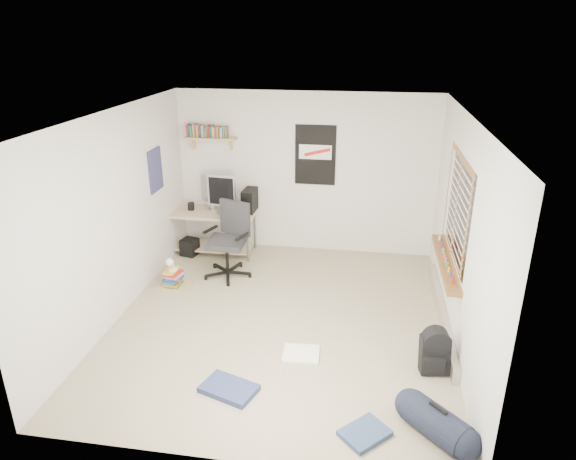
# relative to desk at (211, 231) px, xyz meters

# --- Properties ---
(floor) EXTENTS (4.00, 4.50, 0.01)m
(floor) POSITION_rel_desk_xyz_m (1.44, -1.85, -0.37)
(floor) COLOR gray
(floor) RESTS_ON ground
(ceiling) EXTENTS (4.00, 4.50, 0.01)m
(ceiling) POSITION_rel_desk_xyz_m (1.44, -1.85, 2.14)
(ceiling) COLOR white
(ceiling) RESTS_ON ground
(back_wall) EXTENTS (4.00, 0.01, 2.50)m
(back_wall) POSITION_rel_desk_xyz_m (1.44, 0.41, 0.89)
(back_wall) COLOR silver
(back_wall) RESTS_ON ground
(left_wall) EXTENTS (0.01, 4.50, 2.50)m
(left_wall) POSITION_rel_desk_xyz_m (-0.56, -1.85, 0.89)
(left_wall) COLOR silver
(left_wall) RESTS_ON ground
(right_wall) EXTENTS (0.01, 4.50, 2.50)m
(right_wall) POSITION_rel_desk_xyz_m (3.45, -1.85, 0.89)
(right_wall) COLOR silver
(right_wall) RESTS_ON ground
(desk) EXTENTS (1.50, 0.84, 0.65)m
(desk) POSITION_rel_desk_xyz_m (0.00, 0.00, 0.00)
(desk) COLOR tan
(desk) RESTS_ON floor
(monitor_left) EXTENTS (0.39, 0.27, 0.43)m
(monitor_left) POSITION_rel_desk_xyz_m (0.02, 0.09, 0.50)
(monitor_left) COLOR #9F9FA4
(monitor_left) RESTS_ON desk
(monitor_right) EXTENTS (0.45, 0.15, 0.48)m
(monitor_right) POSITION_rel_desk_xyz_m (0.21, -0.04, 0.52)
(monitor_right) COLOR #A4A5A9
(monitor_right) RESTS_ON desk
(pc_tower) EXTENTS (0.20, 0.38, 0.39)m
(pc_tower) POSITION_rel_desk_xyz_m (0.61, 0.12, 0.48)
(pc_tower) COLOR black
(pc_tower) RESTS_ON desk
(keyboard) EXTENTS (0.41, 0.14, 0.02)m
(keyboard) POSITION_rel_desk_xyz_m (0.41, -0.14, 0.29)
(keyboard) COLOR black
(keyboard) RESTS_ON desk
(speaker_left) EXTENTS (0.08, 0.08, 0.16)m
(speaker_left) POSITION_rel_desk_xyz_m (-0.31, 0.02, 0.37)
(speaker_left) COLOR black
(speaker_left) RESTS_ON desk
(speaker_right) EXTENTS (0.12, 0.12, 0.19)m
(speaker_right) POSITION_rel_desk_xyz_m (0.34, -0.25, 0.38)
(speaker_right) COLOR black
(speaker_right) RESTS_ON desk
(office_chair) EXTENTS (0.91, 0.91, 1.08)m
(office_chair) POSITION_rel_desk_xyz_m (0.47, -0.77, 0.13)
(office_chair) COLOR #272629
(office_chair) RESTS_ON floor
(wall_shelf) EXTENTS (0.80, 0.22, 0.24)m
(wall_shelf) POSITION_rel_desk_xyz_m (-0.01, 0.29, 1.42)
(wall_shelf) COLOR tan
(wall_shelf) RESTS_ON back_wall
(poster_back_wall) EXTENTS (0.62, 0.03, 0.92)m
(poster_back_wall) POSITION_rel_desk_xyz_m (1.59, 0.38, 1.19)
(poster_back_wall) COLOR black
(poster_back_wall) RESTS_ON back_wall
(poster_left_wall) EXTENTS (0.02, 0.42, 0.60)m
(poster_left_wall) POSITION_rel_desk_xyz_m (-0.54, -0.65, 1.14)
(poster_left_wall) COLOR navy
(poster_left_wall) RESTS_ON left_wall
(window) EXTENTS (0.10, 1.50, 1.26)m
(window) POSITION_rel_desk_xyz_m (3.39, -1.55, 1.08)
(window) COLOR brown
(window) RESTS_ON right_wall
(baseboard_heater) EXTENTS (0.08, 2.50, 0.18)m
(baseboard_heater) POSITION_rel_desk_xyz_m (3.40, -1.55, -0.28)
(baseboard_heater) COLOR #B7B2A8
(baseboard_heater) RESTS_ON floor
(backpack) EXTENTS (0.32, 0.27, 0.40)m
(backpack) POSITION_rel_desk_xyz_m (3.19, -2.58, -0.16)
(backpack) COLOR black
(backpack) RESTS_ON floor
(duffel_bag) EXTENTS (0.42, 0.42, 0.59)m
(duffel_bag) POSITION_rel_desk_xyz_m (3.11, -3.54, -0.22)
(duffel_bag) COLOR black
(duffel_bag) RESTS_ON floor
(tshirt) EXTENTS (0.41, 0.36, 0.04)m
(tshirt) POSITION_rel_desk_xyz_m (1.79, -2.54, -0.34)
(tshirt) COLOR white
(tshirt) RESTS_ON floor
(jeans_a) EXTENTS (0.62, 0.50, 0.06)m
(jeans_a) POSITION_rel_desk_xyz_m (1.16, -3.24, -0.33)
(jeans_a) COLOR navy
(jeans_a) RESTS_ON floor
(jeans_b) EXTENTS (0.50, 0.50, 0.05)m
(jeans_b) POSITION_rel_desk_xyz_m (2.50, -3.63, -0.34)
(jeans_b) COLOR navy
(jeans_b) RESTS_ON floor
(book_stack) EXTENTS (0.55, 0.50, 0.31)m
(book_stack) POSITION_rel_desk_xyz_m (-0.19, -1.21, -0.21)
(book_stack) COLOR brown
(book_stack) RESTS_ON floor
(desk_lamp) EXTENTS (0.14, 0.21, 0.20)m
(desk_lamp) POSITION_rel_desk_xyz_m (-0.17, -1.23, 0.02)
(desk_lamp) COLOR silver
(desk_lamp) RESTS_ON book_stack
(subwoofer) EXTENTS (0.28, 0.28, 0.26)m
(subwoofer) POSITION_rel_desk_xyz_m (-0.31, -0.18, -0.22)
(subwoofer) COLOR black
(subwoofer) RESTS_ON floor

